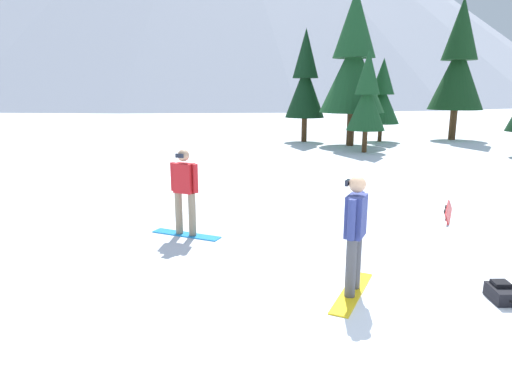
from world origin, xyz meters
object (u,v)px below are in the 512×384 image
Objects in this scene: snowboarder_foreground at (355,233)px; snowboarder_midground at (185,190)px; pine_tree_young at (459,64)px; backpack_black at (502,293)px; pine_tree_tall at (367,97)px; pine_tree_twin at (382,97)px; loose_snowboard_near_right at (448,211)px; pine_tree_short at (305,81)px; pine_tree_broad at (354,62)px.

snowboarder_midground reaches higher than snowboarder_foreground.
pine_tree_young is at bearing 64.48° from snowboarder_foreground.
snowboarder_foreground is at bearing 174.08° from backpack_black.
snowboarder_foreground is 0.22× the size of pine_tree_young.
backpack_black is at bearing -95.53° from pine_tree_tall.
pine_tree_twin is at bearing 80.42° from backpack_black.
loose_snowboard_near_right is 0.33× the size of pine_tree_tall.
pine_tree_short reaches higher than loose_snowboard_near_right.
pine_tree_tall reaches higher than loose_snowboard_near_right.
loose_snowboard_near_right is 3.01× the size of backpack_black.
pine_tree_young is 8.82m from pine_tree_tall.
pine_tree_tall is 0.60× the size of pine_tree_broad.
pine_tree_broad reaches higher than pine_tree_tall.
snowboarder_foreground is at bearing -103.07° from pine_tree_tall.
snowboarder_midground is 3.40× the size of backpack_black.
snowboarder_foreground is at bearing -126.39° from loose_snowboard_near_right.
snowboarder_foreground is 20.97m from pine_tree_twin.
loose_snowboard_near_right is 0.34× the size of pine_tree_twin.
pine_tree_twin is (2.43, 15.97, 2.44)m from loose_snowboard_near_right.
pine_tree_short is (-9.00, -1.10, -1.00)m from pine_tree_young.
snowboarder_midground is at bearing -166.02° from loose_snowboard_near_right.
pine_tree_young is at bearing 54.85° from snowboarder_midground.
pine_tree_short is (-1.97, 15.90, 3.30)m from loose_snowboard_near_right.
pine_tree_twin is at bearing 67.53° from pine_tree_tall.
snowboarder_midground is 1.13× the size of loose_snowboard_near_right.
pine_tree_twin is (3.44, 20.38, 2.45)m from backpack_black.
snowboarder_midground is 0.37× the size of pine_tree_tall.
pine_tree_tall is at bearing 84.47° from backpack_black.
loose_snowboard_near_right is 16.36m from pine_tree_short.
loose_snowboard_near_right is at bearing -98.66° from pine_tree_twin.
snowboarder_midground is 0.22× the size of pine_tree_young.
pine_tree_twin reaches higher than backpack_black.
pine_tree_tall reaches higher than snowboarder_foreground.
pine_tree_young is at bearing 41.01° from pine_tree_tall.
pine_tree_broad is at bearing 88.64° from loose_snowboard_near_right.
backpack_black is (4.98, -2.92, -0.83)m from snowboarder_midground.
pine_tree_young reaches higher than pine_tree_twin.
backpack_black is 0.08× the size of pine_tree_short.
snowboarder_foreground is 3.37× the size of backpack_black.
snowboarder_midground is 19.46m from pine_tree_twin.
snowboarder_midground is at bearing -115.76° from pine_tree_twin.
pine_tree_twin is at bearing 81.34° from loose_snowboard_near_right.
pine_tree_young reaches higher than backpack_black.
pine_tree_broad is (1.34, 18.42, 4.25)m from backpack_black.
snowboarder_midground is at bearing -103.01° from pine_tree_short.
snowboarder_midground is 14.48m from pine_tree_tall.
pine_tree_tall is (3.61, 15.53, 1.67)m from snowboarder_foreground.
pine_tree_twin reaches higher than snowboarder_foreground.
pine_tree_twin is at bearing 74.68° from snowboarder_foreground.
pine_tree_broad is at bearing -136.93° from pine_tree_twin.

